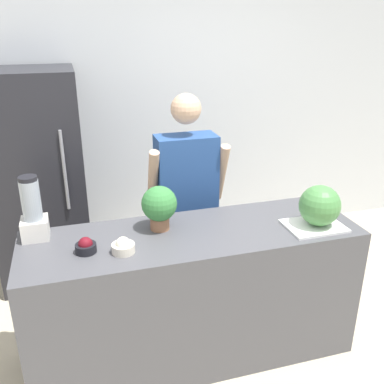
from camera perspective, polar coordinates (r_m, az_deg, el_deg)
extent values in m
cube|color=silver|center=(3.95, -6.68, 10.70)|extent=(8.00, 0.06, 2.60)
cube|color=#4C4C51|center=(2.79, 0.18, -13.51)|extent=(2.02, 0.63, 0.88)
cube|color=#232328|center=(3.65, -19.74, 1.53)|extent=(0.71, 0.66, 1.73)
cylinder|color=gray|center=(3.26, -16.63, 2.73)|extent=(0.02, 0.02, 0.61)
cube|color=#4C608C|center=(3.34, -0.71, -8.20)|extent=(0.32, 0.18, 0.77)
cube|color=#284C8C|center=(3.06, -0.77, 2.56)|extent=(0.43, 0.22, 0.55)
sphere|color=#DBAD89|center=(2.94, -0.81, 11.03)|extent=(0.21, 0.21, 0.21)
cylinder|color=#DBAD89|center=(2.97, -5.21, 1.68)|extent=(0.07, 0.22, 0.46)
cylinder|color=#DBAD89|center=(3.10, 3.90, 2.58)|extent=(0.07, 0.22, 0.46)
cube|color=white|center=(2.73, 15.93, -4.36)|extent=(0.35, 0.26, 0.01)
sphere|color=#4C8C47|center=(2.69, 16.66, -1.75)|extent=(0.25, 0.25, 0.25)
cylinder|color=black|center=(2.42, -13.96, -7.27)|extent=(0.11, 0.11, 0.05)
sphere|color=maroon|center=(2.41, -14.01, -6.76)|extent=(0.08, 0.08, 0.08)
cylinder|color=beige|center=(2.37, -9.14, -7.41)|extent=(0.13, 0.13, 0.05)
sphere|color=white|center=(2.36, -9.18, -6.87)|extent=(0.08, 0.08, 0.08)
cube|color=silver|center=(2.64, -20.18, -4.59)|extent=(0.15, 0.15, 0.12)
cylinder|color=#99A3AD|center=(2.57, -20.69, -1.03)|extent=(0.11, 0.11, 0.24)
cylinder|color=black|center=(2.52, -21.08, 1.68)|extent=(0.10, 0.10, 0.02)
cylinder|color=#996647|center=(2.60, -4.31, -4.16)|extent=(0.12, 0.12, 0.08)
sphere|color=#387F3D|center=(2.54, -4.39, -1.55)|extent=(0.21, 0.21, 0.21)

